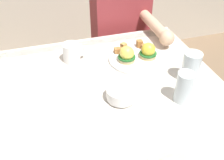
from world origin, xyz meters
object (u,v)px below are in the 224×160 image
object	(u,v)px
water_glass_extra	(190,69)
diner_person	(122,34)
coffee_mug	(72,52)
water_glass_near	(184,89)
eggs_benedict_plate	(136,56)
fruit_bowl	(121,94)
dining_table	(87,111)

from	to	relation	value
water_glass_extra	diner_person	distance (m)	0.67
coffee_mug	water_glass_near	xyz separation A→B (m)	(0.37, -0.41, 0.01)
water_glass_extra	diner_person	size ratio (longest dim) A/B	0.12
eggs_benedict_plate	water_glass_extra	xyz separation A→B (m)	(0.17, -0.21, 0.03)
eggs_benedict_plate	coffee_mug	xyz separation A→B (m)	(-0.30, 0.08, 0.02)
water_glass_near	water_glass_extra	distance (m)	0.15
eggs_benedict_plate	fruit_bowl	size ratio (longest dim) A/B	2.25
eggs_benedict_plate	diner_person	size ratio (longest dim) A/B	0.24
eggs_benedict_plate	diner_person	bearing A→B (deg)	80.54
dining_table	diner_person	bearing A→B (deg)	58.77
coffee_mug	water_glass_extra	distance (m)	0.55
fruit_bowl	water_glass_extra	xyz separation A→B (m)	(0.33, 0.04, 0.03)
dining_table	eggs_benedict_plate	xyz separation A→B (m)	(0.29, 0.17, 0.13)
fruit_bowl	water_glass_extra	world-z (taller)	water_glass_extra
dining_table	water_glass_near	world-z (taller)	water_glass_near
eggs_benedict_plate	diner_person	distance (m)	0.45
eggs_benedict_plate	coffee_mug	world-z (taller)	coffee_mug
dining_table	coffee_mug	bearing A→B (deg)	91.68
water_glass_near	eggs_benedict_plate	bearing A→B (deg)	102.17
fruit_bowl	eggs_benedict_plate	bearing A→B (deg)	57.30
dining_table	water_glass_near	distance (m)	0.43
fruit_bowl	coffee_mug	bearing A→B (deg)	112.46
water_glass_near	diner_person	xyz separation A→B (m)	(0.00, 0.76, -0.15)
eggs_benedict_plate	diner_person	world-z (taller)	diner_person
coffee_mug	water_glass_extra	size ratio (longest dim) A/B	0.82
dining_table	water_glass_near	bearing A→B (deg)	-23.58
fruit_bowl	water_glass_near	distance (m)	0.24
dining_table	diner_person	xyz separation A→B (m)	(0.36, 0.60, 0.02)
coffee_mug	water_glass_near	size ratio (longest dim) A/B	0.84
dining_table	diner_person	size ratio (longest dim) A/B	1.05
water_glass_near	coffee_mug	bearing A→B (deg)	132.19
coffee_mug	water_glass_near	bearing A→B (deg)	-47.81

